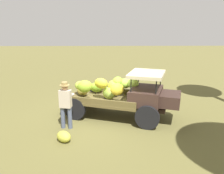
{
  "coord_description": "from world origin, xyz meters",
  "views": [
    {
      "loc": [
        0.24,
        -8.86,
        3.64
      ],
      "look_at": [
        0.4,
        0.03,
        1.21
      ],
      "focal_mm": 37.8,
      "sensor_mm": 36.0,
      "label": 1
    }
  ],
  "objects": [
    {
      "name": "ground_plane",
      "position": [
        0.0,
        0.0,
        0.0
      ],
      "size": [
        60.0,
        60.0,
        0.0
      ],
      "primitive_type": "plane",
      "color": "brown"
    },
    {
      "name": "truck",
      "position": [
        0.87,
        -0.09,
        0.95
      ],
      "size": [
        4.66,
        2.87,
        1.88
      ],
      "rotation": [
        0.0,
        0.0,
        -0.33
      ],
      "color": "#392620",
      "rests_on": "ground"
    },
    {
      "name": "farmer",
      "position": [
        -1.24,
        -1.07,
        0.96
      ],
      "size": [
        0.52,
        0.48,
        1.69
      ],
      "rotation": [
        0.0,
        0.0,
        1.41
      ],
      "color": "#4E576F",
      "rests_on": "ground"
    },
    {
      "name": "loose_banana_bunch",
      "position": [
        -1.16,
        -2.09,
        0.18
      ],
      "size": [
        0.65,
        0.63,
        0.37
      ],
      "primitive_type": "ellipsoid",
      "rotation": [
        0.0,
        0.04,
        2.41
      ],
      "color": "gold",
      "rests_on": "ground"
    }
  ]
}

